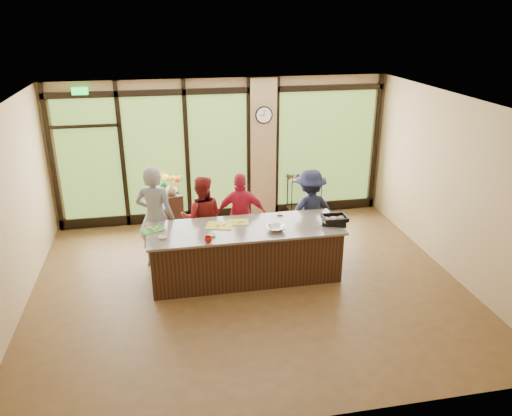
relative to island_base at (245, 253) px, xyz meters
name	(u,v)px	position (x,y,z in m)	size (l,w,h in m)	color
floor	(248,285)	(0.00, -0.30, -0.44)	(7.00, 7.00, 0.00)	#50371C
ceiling	(247,104)	(0.00, -0.30, 2.56)	(7.00, 7.00, 0.00)	silver
back_wall	(223,151)	(0.00, 2.70, 1.06)	(7.00, 7.00, 0.00)	tan
left_wall	(7,218)	(-3.50, -0.30, 1.06)	(6.00, 6.00, 0.00)	tan
right_wall	(453,187)	(3.50, -0.30, 1.06)	(6.00, 6.00, 0.00)	tan
window_wall	(231,156)	(0.16, 2.65, 0.95)	(6.90, 0.12, 3.00)	tan
island_base	(245,253)	(0.00, 0.00, 0.00)	(3.10, 1.00, 0.88)	black
countertop	(245,228)	(0.00, 0.00, 0.46)	(3.20, 1.10, 0.04)	slate
wall_clock	(264,115)	(0.85, 2.57, 1.81)	(0.36, 0.04, 0.36)	black
cook_left	(155,217)	(-1.45, 0.71, 0.49)	(0.68, 0.44, 1.85)	slate
cook_midleft	(202,218)	(-0.63, 0.87, 0.34)	(0.76, 0.59, 1.56)	maroon
cook_midright	(241,215)	(0.08, 0.84, 0.35)	(0.93, 0.39, 1.58)	#AE1A34
cook_right	(310,211)	(1.35, 0.79, 0.35)	(1.03, 0.59, 1.59)	#191D37
roasting_pan	(334,222)	(1.50, -0.13, 0.52)	(0.40, 0.31, 0.07)	black
mixing_bowl	(276,228)	(0.48, -0.22, 0.52)	(0.30, 0.30, 0.07)	silver
cutting_board_left	(152,230)	(-1.50, 0.18, 0.49)	(0.36, 0.27, 0.01)	#327B2C
cutting_board_center	(219,226)	(-0.41, 0.14, 0.49)	(0.43, 0.32, 0.01)	gold
cutting_board_right	(238,222)	(-0.08, 0.23, 0.49)	(0.35, 0.26, 0.01)	gold
prep_bowl_near	(163,237)	(-1.34, -0.18, 0.50)	(0.14, 0.14, 0.04)	white
prep_bowl_mid	(212,235)	(-0.57, -0.24, 0.50)	(0.12, 0.12, 0.04)	white
prep_bowl_far	(280,214)	(0.69, 0.41, 0.49)	(0.12, 0.12, 0.03)	white
red_ramekin	(208,240)	(-0.65, -0.46, 0.53)	(0.12, 0.12, 0.10)	#A11011
flower_stand	(173,211)	(-1.13, 2.36, -0.08)	(0.36, 0.36, 0.72)	black
flower_vase	(171,189)	(-1.13, 2.36, 0.41)	(0.24, 0.24, 0.25)	olive
bar_cart	(304,190)	(1.74, 2.45, 0.15)	(0.75, 0.45, 0.99)	black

